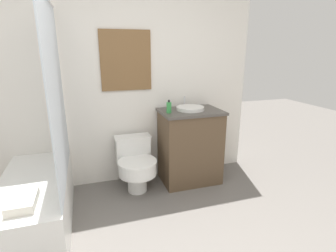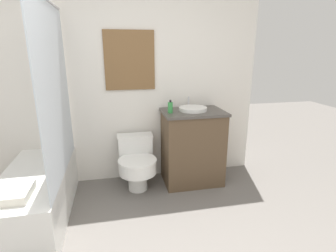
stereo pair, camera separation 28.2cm
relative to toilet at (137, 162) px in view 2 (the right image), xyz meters
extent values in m
cube|color=white|center=(-0.12, 0.31, 0.92)|extent=(3.32, 0.05, 2.50)
cube|color=brown|center=(-0.02, 0.28, 1.13)|extent=(0.57, 0.02, 0.66)
cube|color=silver|center=(-0.02, 0.27, 1.13)|extent=(0.54, 0.01, 0.63)
cube|color=white|center=(-1.00, -0.38, -0.10)|extent=(0.58, 1.35, 0.46)
cube|color=silver|center=(-0.71, -0.38, 0.78)|extent=(0.01, 1.24, 1.68)
cube|color=silver|center=(-1.00, -0.79, 0.17)|extent=(0.19, 0.30, 0.07)
cylinder|color=white|center=(0.00, -0.05, -0.21)|extent=(0.22, 0.22, 0.23)
cylinder|color=white|center=(0.00, -0.10, -0.02)|extent=(0.42, 0.42, 0.14)
cylinder|color=white|center=(0.00, -0.10, 0.06)|extent=(0.43, 0.43, 0.02)
cube|color=white|center=(0.00, 0.15, 0.10)|extent=(0.40, 0.18, 0.31)
cube|color=white|center=(0.00, 0.15, 0.27)|extent=(0.42, 0.18, 0.02)
cube|color=brown|center=(0.67, 0.02, 0.10)|extent=(0.68, 0.48, 0.86)
cube|color=#4C4742|center=(0.67, 0.02, 0.55)|extent=(0.71, 0.51, 0.03)
cylinder|color=white|center=(0.67, 0.04, 0.59)|extent=(0.33, 0.33, 0.04)
cylinder|color=silver|center=(0.67, 0.23, 0.63)|extent=(0.02, 0.02, 0.13)
cylinder|color=green|center=(0.39, -0.02, 0.63)|extent=(0.06, 0.06, 0.12)
cylinder|color=black|center=(0.39, -0.02, 0.70)|extent=(0.02, 0.02, 0.02)
camera|label=1|loc=(-0.49, -2.74, 1.25)|focal=28.00mm
camera|label=2|loc=(-0.22, -2.81, 1.25)|focal=28.00mm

